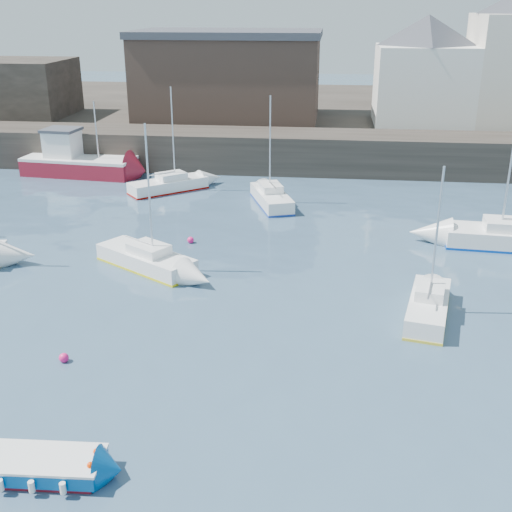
# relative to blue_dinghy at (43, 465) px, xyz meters

# --- Properties ---
(water) EXTENTS (220.00, 220.00, 0.00)m
(water) POSITION_rel_blue_dinghy_xyz_m (4.55, 2.00, -0.37)
(water) COLOR #2D4760
(water) RESTS_ON ground
(quay_wall) EXTENTS (90.00, 5.00, 3.00)m
(quay_wall) POSITION_rel_blue_dinghy_xyz_m (4.55, 37.00, 1.13)
(quay_wall) COLOR #28231E
(quay_wall) RESTS_ON ground
(land_strip) EXTENTS (90.00, 32.00, 2.80)m
(land_strip) POSITION_rel_blue_dinghy_xyz_m (4.55, 55.00, 1.03)
(land_strip) COLOR #28231E
(land_strip) RESTS_ON ground
(bldg_east_d) EXTENTS (11.14, 11.14, 8.95)m
(bldg_east_d) POSITION_rel_blue_dinghy_xyz_m (15.55, 43.50, 6.99)
(bldg_east_d) COLOR white
(bldg_east_d) RESTS_ON land_strip
(warehouse) EXTENTS (16.40, 10.40, 7.60)m
(warehouse) POSITION_rel_blue_dinghy_xyz_m (-1.45, 45.00, 6.25)
(warehouse) COLOR #3D2D26
(warehouse) RESTS_ON land_strip
(blue_dinghy) EXTENTS (3.55, 1.92, 0.66)m
(blue_dinghy) POSITION_rel_blue_dinghy_xyz_m (0.00, 0.00, 0.00)
(blue_dinghy) COLOR maroon
(blue_dinghy) RESTS_ON ground
(fishing_boat) EXTENTS (9.00, 4.13, 5.77)m
(fishing_boat) POSITION_rel_blue_dinghy_xyz_m (-11.89, 33.53, 0.75)
(fishing_boat) COLOR maroon
(fishing_boat) RESTS_ON ground
(sailboat_b) EXTENTS (5.85, 4.70, 7.44)m
(sailboat_b) POSITION_rel_blue_dinghy_xyz_m (-1.27, 15.52, 0.12)
(sailboat_b) COLOR white
(sailboat_b) RESTS_ON ground
(sailboat_c) EXTENTS (2.60, 5.20, 6.55)m
(sailboat_c) POSITION_rel_blue_dinghy_xyz_m (12.32, 11.53, 0.13)
(sailboat_c) COLOR white
(sailboat_c) RESTS_ON ground
(sailboat_f) EXTENTS (3.46, 5.76, 7.14)m
(sailboat_f) POSITION_rel_blue_dinghy_xyz_m (4.08, 27.20, 0.13)
(sailboat_f) COLOR white
(sailboat_f) RESTS_ON ground
(sailboat_h) EXTENTS (5.52, 5.05, 7.32)m
(sailboat_h) POSITION_rel_blue_dinghy_xyz_m (-3.57, 29.66, 0.11)
(sailboat_h) COLOR white
(sailboat_h) RESTS_ON ground
(buoy_near) EXTENTS (0.37, 0.37, 0.37)m
(buoy_near) POSITION_rel_blue_dinghy_xyz_m (-1.88, 6.13, -0.37)
(buoy_near) COLOR #FF1A72
(buoy_near) RESTS_ON ground
(buoy_far) EXTENTS (0.38, 0.38, 0.38)m
(buoy_far) POSITION_rel_blue_dinghy_xyz_m (0.21, 19.33, -0.37)
(buoy_far) COLOR #FF1A72
(buoy_far) RESTS_ON ground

